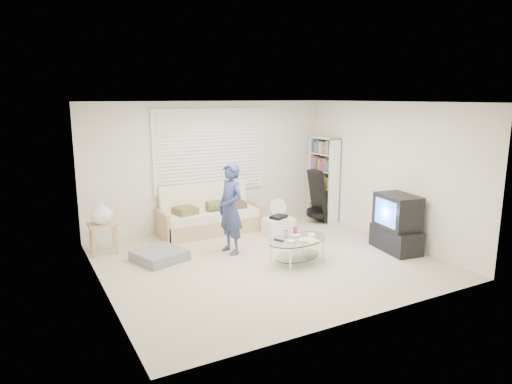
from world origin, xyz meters
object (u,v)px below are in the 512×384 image
futon_sofa (209,217)px  tv_unit (397,224)px  bookshelf (324,179)px  coffee_table (298,243)px

futon_sofa → tv_unit: (2.39, -2.49, 0.16)m
futon_sofa → bookshelf: bookshelf is taller
futon_sofa → bookshelf: (2.51, -0.24, 0.57)m
bookshelf → coffee_table: 2.82m
bookshelf → tv_unit: bearing=-93.2°
futon_sofa → bookshelf: size_ratio=1.09×
bookshelf → coffee_table: bookshelf is taller
futon_sofa → tv_unit: bearing=-46.3°
futon_sofa → tv_unit: size_ratio=1.98×
bookshelf → coffee_table: (-1.94, -1.97, -0.55)m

